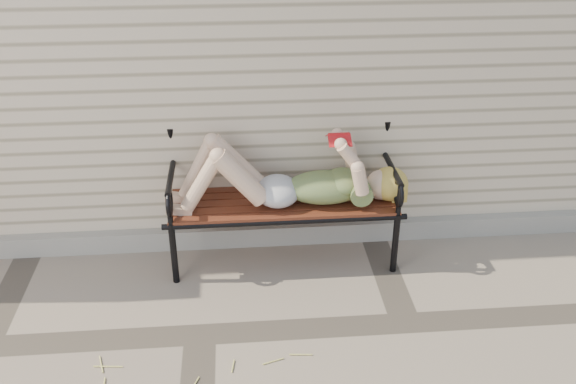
{
  "coord_description": "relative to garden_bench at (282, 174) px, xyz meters",
  "views": [
    {
      "loc": [
        0.27,
        -2.99,
        2.56
      ],
      "look_at": [
        0.57,
        0.55,
        0.65
      ],
      "focal_mm": 40.0,
      "sensor_mm": 36.0,
      "label": 1
    }
  ],
  "objects": [
    {
      "name": "ground",
      "position": [
        -0.56,
        -0.88,
        -0.61
      ],
      "size": [
        80.0,
        80.0,
        0.0
      ],
      "primitive_type": "plane",
      "color": "gray",
      "rests_on": "ground"
    },
    {
      "name": "foundation_strip",
      "position": [
        -0.56,
        0.09,
        -0.53
      ],
      "size": [
        8.0,
        0.1,
        0.15
      ],
      "primitive_type": "cube",
      "color": "gray",
      "rests_on": "ground"
    },
    {
      "name": "garden_bench",
      "position": [
        0.0,
        0.0,
        0.0
      ],
      "size": [
        1.67,
        0.67,
        1.08
      ],
      "color": "black",
      "rests_on": "ground"
    },
    {
      "name": "reading_woman",
      "position": [
        0.01,
        -0.13,
        0.04
      ],
      "size": [
        1.58,
        0.36,
        0.5
      ],
      "color": "#0A3D49",
      "rests_on": "ground"
    }
  ]
}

